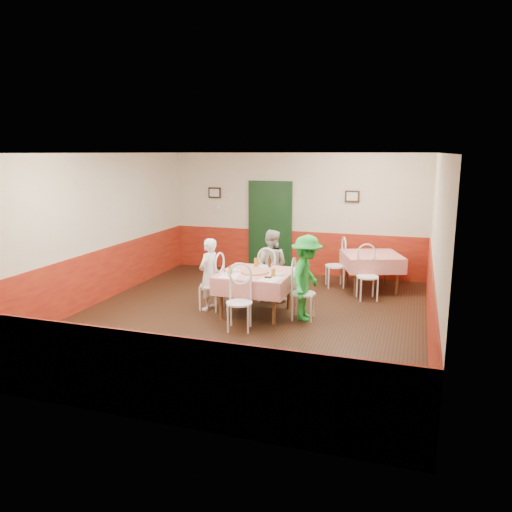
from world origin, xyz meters
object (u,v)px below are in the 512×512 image
(chair_left, at_px, (212,285))
(beer_bottle, at_px, (270,262))
(chair_second_a, at_px, (335,266))
(chair_second_b, at_px, (368,277))
(chair_near, at_px, (239,303))
(glass_c, at_px, (256,262))
(diner_left, at_px, (209,274))
(glass_a, at_px, (231,270))
(wallet, at_px, (268,277))
(diner_right, at_px, (306,278))
(main_table, at_px, (256,293))
(chair_right, at_px, (303,294))
(second_table, at_px, (371,272))
(chair_far, at_px, (270,278))
(diner_far, at_px, (271,265))
(glass_b, at_px, (273,273))
(pizza, at_px, (255,272))

(chair_left, distance_m, beer_bottle, 1.13)
(chair_second_a, bearing_deg, chair_second_b, 25.31)
(chair_near, bearing_deg, glass_c, 83.63)
(chair_second_a, xyz_separation_m, chair_second_b, (0.75, -0.75, 0.00))
(chair_second_a, height_order, diner_left, diner_left)
(chair_left, distance_m, glass_a, 0.67)
(beer_bottle, height_order, wallet, beer_bottle)
(beer_bottle, height_order, diner_right, diner_right)
(main_table, distance_m, chair_right, 0.85)
(second_table, distance_m, chair_far, 2.27)
(chair_far, relative_size, glass_a, 6.82)
(chair_second_b, relative_size, diner_far, 0.65)
(second_table, relative_size, chair_second_a, 1.24)
(glass_a, xyz_separation_m, diner_far, (0.38, 1.17, -0.14))
(chair_left, distance_m, chair_far, 1.20)
(main_table, height_order, diner_left, diner_left)
(chair_left, bearing_deg, chair_second_a, 143.53)
(diner_left, relative_size, diner_far, 0.95)
(glass_a, bearing_deg, diner_right, 11.74)
(chair_near, distance_m, diner_left, 1.25)
(chair_near, height_order, beer_bottle, beer_bottle)
(glass_a, relative_size, diner_right, 0.09)
(chair_second_a, height_order, glass_a, chair_second_a)
(chair_right, bearing_deg, glass_a, 98.58)
(diner_right, bearing_deg, wallet, 122.22)
(diner_left, bearing_deg, glass_b, 91.87)
(chair_right, height_order, chair_near, same)
(diner_right, bearing_deg, beer_bottle, 65.82)
(chair_far, height_order, glass_a, chair_far)
(beer_bottle, distance_m, wallet, 0.76)
(beer_bottle, xyz_separation_m, diner_left, (-1.03, -0.41, -0.21))
(chair_near, relative_size, glass_c, 5.79)
(chair_right, xyz_separation_m, beer_bottle, (-0.72, 0.42, 0.41))
(beer_bottle, bearing_deg, chair_second_a, 64.09)
(chair_right, distance_m, pizza, 0.92)
(main_table, distance_m, glass_a, 0.64)
(second_table, height_order, diner_far, diner_far)
(chair_far, height_order, glass_c, glass_c)
(glass_a, distance_m, beer_bottle, 0.84)
(main_table, distance_m, glass_c, 0.64)
(beer_bottle, distance_m, diner_right, 0.89)
(chair_right, height_order, wallet, chair_right)
(glass_a, bearing_deg, diner_left, 152.53)
(chair_right, distance_m, diner_far, 1.26)
(chair_second_b, bearing_deg, wallet, -148.22)
(diner_left, bearing_deg, wallet, 86.06)
(wallet, bearing_deg, chair_second_b, 51.80)
(pizza, relative_size, beer_bottle, 2.25)
(chair_left, distance_m, wallet, 1.25)
(main_table, relative_size, chair_right, 1.36)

